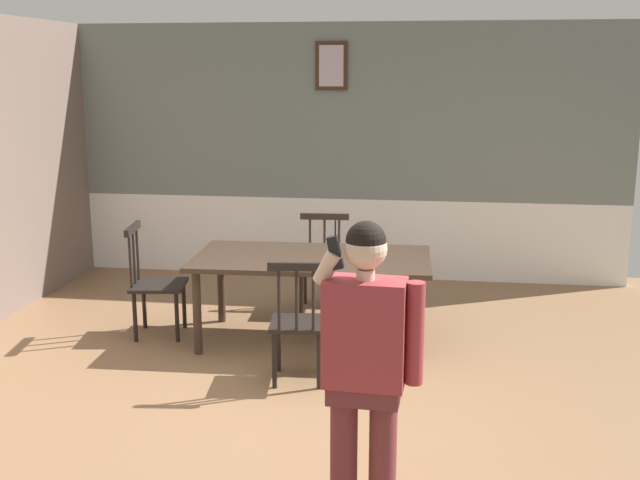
{
  "coord_description": "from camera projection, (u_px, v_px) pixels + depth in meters",
  "views": [
    {
      "loc": [
        0.91,
        -5.0,
        2.29
      ],
      "look_at": [
        0.29,
        -0.62,
        1.31
      ],
      "focal_mm": 43.35,
      "sensor_mm": 36.0,
      "label": 1
    }
  ],
  "objects": [
    {
      "name": "room_back_partition",
      "position": [
        346.0,
        157.0,
        8.48
      ],
      "size": [
        6.09,
        0.17,
        2.78
      ],
      "color": "slate",
      "rests_on": "ground_plane"
    },
    {
      "name": "person_figure",
      "position": [
        366.0,
        358.0,
        3.8
      ],
      "size": [
        0.56,
        0.24,
        1.59
      ],
      "rotation": [
        0.0,
        0.0,
        3.08
      ],
      "color": "brown",
      "rests_on": "ground_plane"
    },
    {
      "name": "chair_near_window",
      "position": [
        323.0,
        263.0,
        7.45
      ],
      "size": [
        0.5,
        0.5,
        0.91
      ],
      "rotation": [
        0.0,
        0.0,
        3.2
      ],
      "color": "#2D2319",
      "rests_on": "ground_plane"
    },
    {
      "name": "chair_at_table_head",
      "position": [
        298.0,
        322.0,
        5.69
      ],
      "size": [
        0.45,
        0.45,
        0.96
      ],
      "rotation": [
        0.0,
        0.0,
        0.1
      ],
      "color": "black",
      "rests_on": "ground_plane"
    },
    {
      "name": "ground_plane",
      "position": [
        292.0,
        401.0,
        5.45
      ],
      "size": [
        7.56,
        7.56,
        0.0
      ],
      "primitive_type": "plane",
      "color": "#846042"
    },
    {
      "name": "dining_table",
      "position": [
        312.0,
        265.0,
        6.52
      ],
      "size": [
        2.02,
        1.1,
        0.75
      ],
      "rotation": [
        0.0,
        0.0,
        0.03
      ],
      "color": "#38281E",
      "rests_on": "ground_plane"
    },
    {
      "name": "chair_by_doorway",
      "position": [
        154.0,
        282.0,
        6.71
      ],
      "size": [
        0.51,
        0.51,
        0.98
      ],
      "rotation": [
        0.0,
        0.0,
        4.86
      ],
      "color": "black",
      "rests_on": "ground_plane"
    }
  ]
}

